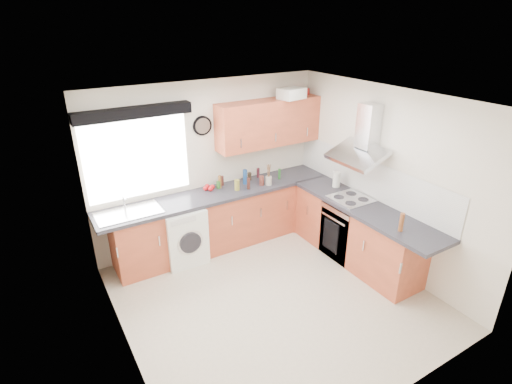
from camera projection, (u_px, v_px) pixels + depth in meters
ground_plane at (274, 297)px, 5.11m from camera, size 3.60×3.60×0.00m
ceiling at (278, 102)px, 4.09m from camera, size 3.60×3.60×0.02m
wall_back at (209, 164)px, 6.01m from camera, size 3.60×0.02×2.50m
wall_front at (400, 297)px, 3.20m from camera, size 3.60×0.02×2.50m
wall_left at (117, 255)px, 3.75m from camera, size 0.02×3.60×2.50m
wall_right at (385, 180)px, 5.45m from camera, size 0.02×3.60×2.50m
window at (138, 158)px, 5.38m from camera, size 1.40×0.02×1.10m
window_blind at (134, 113)px, 5.05m from camera, size 1.50×0.18×0.14m
splashback at (368, 178)px, 5.71m from camera, size 0.01×3.00×0.54m
base_cab_back at (214, 222)px, 6.07m from camera, size 3.00×0.58×0.86m
base_cab_corner at (299, 199)px, 6.82m from camera, size 0.60×0.60×0.86m
base_cab_right at (355, 233)px, 5.77m from camera, size 0.58×2.10×0.86m
worktop_back at (219, 193)px, 5.92m from camera, size 3.60×0.62×0.05m
worktop_right at (366, 209)px, 5.46m from camera, size 0.62×2.42×0.05m
sink at (128, 210)px, 5.27m from camera, size 0.84×0.46×0.10m
oven at (348, 229)px, 5.88m from camera, size 0.56×0.58×0.85m
hob_plate at (351, 199)px, 5.68m from camera, size 0.52×0.52×0.01m
extractor_hood at (363, 140)px, 5.38m from camera, size 0.52×0.78×0.66m
upper_cabinets at (269, 123)px, 6.10m from camera, size 1.70×0.35×0.70m
washing_machine at (183, 234)px, 5.75m from camera, size 0.59×0.57×0.85m
wall_clock at (203, 126)px, 5.69m from camera, size 0.28×0.04×0.28m
casserole at (292, 93)px, 5.99m from camera, size 0.43×0.34×0.16m
storage_box at (300, 91)px, 6.31m from camera, size 0.23×0.20×0.10m
utensil_pot at (269, 181)px, 6.13m from camera, size 0.12×0.12×0.14m
kitchen_roll at (337, 179)px, 6.05m from camera, size 0.13×0.13×0.24m
tomato_cluster at (209, 188)px, 5.97m from camera, size 0.17×0.17×0.07m
jar_0 at (222, 181)px, 6.11m from camera, size 0.04×0.04×0.16m
jar_1 at (245, 177)px, 6.15m from camera, size 0.07×0.07×0.23m
jar_2 at (279, 174)px, 6.35m from camera, size 0.04×0.04×0.17m
jar_3 at (220, 182)px, 6.01m from camera, size 0.05×0.05×0.20m
jar_4 at (249, 176)px, 6.32m from camera, size 0.07×0.07×0.12m
jar_5 at (258, 173)px, 6.41m from camera, size 0.05×0.05×0.16m
jar_6 at (262, 181)px, 6.12m from camera, size 0.08×0.08×0.15m
jar_7 at (248, 184)px, 5.98m from camera, size 0.05×0.05×0.17m
jar_8 at (218, 185)px, 6.01m from camera, size 0.06×0.06×0.12m
jar_9 at (237, 185)px, 5.94m from camera, size 0.07×0.07×0.16m
bottle_0 at (402, 222)px, 4.81m from camera, size 0.06×0.06×0.24m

